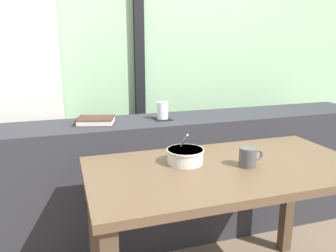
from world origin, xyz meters
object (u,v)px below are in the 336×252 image
soup_bowl (185,156)px  ceramic_mug (248,157)px  juice_glass (162,111)px  closed_book (96,121)px  breakfast_table (226,189)px  coaster_square (163,119)px

soup_bowl → ceramic_mug: 0.28m
juice_glass → ceramic_mug: 0.70m
juice_glass → soup_bowl: bearing=-96.4°
soup_bowl → juice_glass: bearing=83.6°
closed_book → juice_glass: bearing=-2.3°
juice_glass → soup_bowl: (-0.06, -0.55, -0.10)m
breakfast_table → juice_glass: (-0.10, 0.64, 0.24)m
juice_glass → soup_bowl: juice_glass is taller
breakfast_table → soup_bowl: 0.24m
juice_glass → ceramic_mug: size_ratio=0.90×
coaster_square → breakfast_table: bearing=-80.9°
coaster_square → soup_bowl: (-0.06, -0.55, -0.05)m
breakfast_table → coaster_square: 0.68m
breakfast_table → juice_glass: size_ratio=12.12×
closed_book → soup_bowl: soup_bowl is taller
coaster_square → ceramic_mug: size_ratio=0.88×
closed_book → ceramic_mug: size_ratio=2.15×
closed_book → soup_bowl: bearing=-59.4°
breakfast_table → juice_glass: 0.69m
closed_book → breakfast_table: bearing=-52.7°
soup_bowl → coaster_square: bearing=83.6°
ceramic_mug → closed_book: bearing=130.3°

